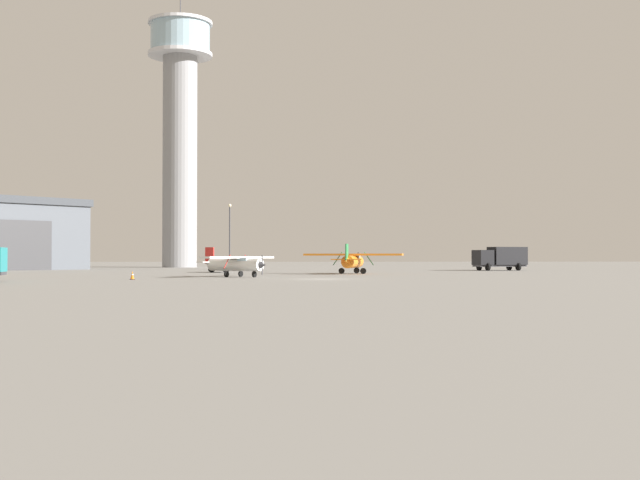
{
  "coord_description": "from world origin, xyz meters",
  "views": [
    {
      "loc": [
        -4.34,
        -66.6,
        1.89
      ],
      "look_at": [
        2.09,
        33.68,
        3.86
      ],
      "focal_mm": 45.89,
      "sensor_mm": 36.0,
      "label": 1
    }
  ],
  "objects": [
    {
      "name": "ground_plane",
      "position": [
        0.0,
        0.0,
        0.0
      ],
      "size": [
        400.0,
        400.0,
        0.0
      ],
      "primitive_type": "plane",
      "color": "gray"
    },
    {
      "name": "control_tower",
      "position": [
        -19.01,
        70.68,
        24.6
      ],
      "size": [
        10.69,
        10.69,
        45.18
      ],
      "color": "gray",
      "rests_on": "ground_plane"
    },
    {
      "name": "airplane_orange",
      "position": [
        4.6,
        19.17,
        1.46
      ],
      "size": [
        10.55,
        8.26,
        3.12
      ],
      "rotation": [
        0.0,
        0.0,
        1.3
      ],
      "color": "orange",
      "rests_on": "ground_plane"
    },
    {
      "name": "airplane_white",
      "position": [
        -7.32,
        7.21,
        1.26
      ],
      "size": [
        7.08,
        8.05,
        2.69
      ],
      "rotation": [
        0.0,
        0.0,
        5.63
      ],
      "color": "white",
      "rests_on": "ground_plane"
    },
    {
      "name": "truck_box_black",
      "position": [
        26.02,
        38.15,
        1.72
      ],
      "size": [
        7.42,
        4.37,
        3.07
      ],
      "rotation": [
        0.0,
        0.0,
        3.43
      ],
      "color": "#38383D",
      "rests_on": "ground_plane"
    },
    {
      "name": "car_silver",
      "position": [
        -9.98,
        27.88,
        0.74
      ],
      "size": [
        2.59,
        4.69,
        1.37
      ],
      "rotation": [
        0.0,
        0.0,
        1.67
      ],
      "color": "#B7BABF",
      "rests_on": "ground_plane"
    },
    {
      "name": "light_post_east",
      "position": [
        -9.51,
        45.03,
        5.33
      ],
      "size": [
        0.44,
        0.44,
        9.0
      ],
      "color": "#38383D",
      "rests_on": "ground_plane"
    },
    {
      "name": "traffic_cone_near_left",
      "position": [
        -15.14,
        -0.5,
        0.35
      ],
      "size": [
        0.36,
        0.36,
        0.71
      ],
      "color": "black",
      "rests_on": "ground_plane"
    }
  ]
}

